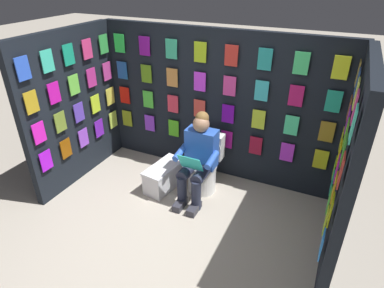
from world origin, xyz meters
The scene contains 7 objects.
ground_plane centered at (0.00, 0.00, 0.00)m, with size 30.00×30.00×0.00m, color #B2A899.
display_wall_back centered at (0.00, -1.76, 1.05)m, with size 3.47×0.14×2.09m.
display_wall_left centered at (-1.73, -0.86, 1.05)m, with size 0.14×1.71×2.09m.
display_wall_right centered at (1.73, -0.86, 1.05)m, with size 0.14×1.71×2.09m.
toilet centered at (-0.05, -1.28, 0.33)m, with size 0.41×0.55×0.77m.
person_reading centered at (-0.05, -1.06, 0.60)m, with size 0.53×0.68×1.19m.
comic_longbox_near centered at (0.45, -1.04, 0.17)m, with size 0.39×0.68×0.35m.
Camera 1 is at (-1.51, 2.23, 2.78)m, focal length 30.67 mm.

